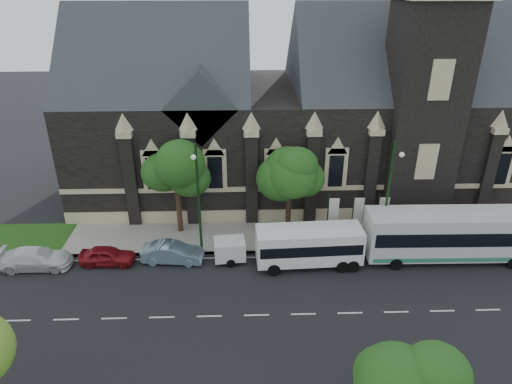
{
  "coord_description": "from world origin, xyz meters",
  "views": [
    {
      "loc": [
        -0.78,
        -22.49,
        19.69
      ],
      "look_at": [
        0.17,
        6.0,
        5.81
      ],
      "focal_mm": 31.81,
      "sensor_mm": 36.0,
      "label": 1
    }
  ],
  "objects_px": {
    "street_lamp_mid": "(198,195)",
    "banner_flag_left": "(331,213)",
    "street_lamp_near": "(389,192)",
    "banner_flag_right": "(381,212)",
    "shuttle_bus": "(309,244)",
    "box_trailer": "(230,249)",
    "tree_walk_right": "(292,166)",
    "car_far_red": "(107,256)",
    "tour_coach": "(456,234)",
    "banner_flag_center": "(356,213)",
    "tree_park_east": "(414,379)",
    "tree_walk_left": "(179,168)",
    "sedan": "(173,253)",
    "car_far_white": "(36,258)"
  },
  "relations": [
    {
      "from": "street_lamp_mid",
      "to": "banner_flag_left",
      "type": "relative_size",
      "value": 2.25
    },
    {
      "from": "street_lamp_near",
      "to": "banner_flag_right",
      "type": "height_order",
      "value": "street_lamp_near"
    },
    {
      "from": "shuttle_bus",
      "to": "box_trailer",
      "type": "height_order",
      "value": "shuttle_bus"
    },
    {
      "from": "tree_walk_right",
      "to": "car_far_red",
      "type": "relative_size",
      "value": 1.92
    },
    {
      "from": "street_lamp_near",
      "to": "tour_coach",
      "type": "height_order",
      "value": "street_lamp_near"
    },
    {
      "from": "tour_coach",
      "to": "banner_flag_center",
      "type": "bearing_deg",
      "value": 156.5
    },
    {
      "from": "tree_park_east",
      "to": "banner_flag_left",
      "type": "height_order",
      "value": "tree_park_east"
    },
    {
      "from": "tree_walk_right",
      "to": "street_lamp_mid",
      "type": "bearing_deg",
      "value": -153.35
    },
    {
      "from": "banner_flag_left",
      "to": "car_far_red",
      "type": "bearing_deg",
      "value": -170.31
    },
    {
      "from": "car_far_red",
      "to": "tour_coach",
      "type": "bearing_deg",
      "value": -88.09
    },
    {
      "from": "tree_park_east",
      "to": "banner_flag_left",
      "type": "distance_m",
      "value": 18.46
    },
    {
      "from": "tree_walk_left",
      "to": "banner_flag_left",
      "type": "xyz_separation_m",
      "value": [
        12.08,
        -1.7,
        -3.35
      ]
    },
    {
      "from": "street_lamp_near",
      "to": "box_trailer",
      "type": "relative_size",
      "value": 2.66
    },
    {
      "from": "tree_park_east",
      "to": "street_lamp_mid",
      "type": "distance_m",
      "value": 19.32
    },
    {
      "from": "street_lamp_near",
      "to": "street_lamp_mid",
      "type": "height_order",
      "value": "same"
    },
    {
      "from": "street_lamp_near",
      "to": "car_far_red",
      "type": "xyz_separation_m",
      "value": [
        -20.9,
        -1.03,
        -4.42
      ]
    },
    {
      "from": "banner_flag_center",
      "to": "shuttle_bus",
      "type": "xyz_separation_m",
      "value": [
        -4.23,
        -3.49,
        -0.67
      ]
    },
    {
      "from": "tree_park_east",
      "to": "box_trailer",
      "type": "distance_m",
      "value": 17.79
    },
    {
      "from": "tree_park_east",
      "to": "banner_flag_right",
      "type": "xyz_separation_m",
      "value": [
        4.11,
        18.32,
        -2.24
      ]
    },
    {
      "from": "street_lamp_mid",
      "to": "banner_flag_center",
      "type": "relative_size",
      "value": 2.25
    },
    {
      "from": "tour_coach",
      "to": "shuttle_bus",
      "type": "distance_m",
      "value": 11.03
    },
    {
      "from": "tour_coach",
      "to": "sedan",
      "type": "distance_m",
      "value": 21.2
    },
    {
      "from": "tree_walk_left",
      "to": "car_far_white",
      "type": "relative_size",
      "value": 1.47
    },
    {
      "from": "street_lamp_mid",
      "to": "tour_coach",
      "type": "xyz_separation_m",
      "value": [
        19.08,
        -1.16,
        -3.0
      ]
    },
    {
      "from": "street_lamp_near",
      "to": "car_far_white",
      "type": "height_order",
      "value": "street_lamp_near"
    },
    {
      "from": "tree_walk_left",
      "to": "banner_flag_left",
      "type": "distance_m",
      "value": 12.66
    },
    {
      "from": "tree_walk_right",
      "to": "tour_coach",
      "type": "distance_m",
      "value": 13.32
    },
    {
      "from": "shuttle_bus",
      "to": "car_far_white",
      "type": "bearing_deg",
      "value": 176.62
    },
    {
      "from": "box_trailer",
      "to": "tree_park_east",
      "type": "bearing_deg",
      "value": -68.21
    },
    {
      "from": "street_lamp_mid",
      "to": "car_far_white",
      "type": "distance_m",
      "value": 12.87
    },
    {
      "from": "street_lamp_near",
      "to": "car_far_white",
      "type": "bearing_deg",
      "value": -177.12
    },
    {
      "from": "street_lamp_mid",
      "to": "tree_park_east",
      "type": "bearing_deg",
      "value": -58.21
    },
    {
      "from": "tree_walk_right",
      "to": "street_lamp_near",
      "type": "height_order",
      "value": "street_lamp_near"
    },
    {
      "from": "street_lamp_mid",
      "to": "tour_coach",
      "type": "bearing_deg",
      "value": -3.49
    },
    {
      "from": "shuttle_bus",
      "to": "car_far_white",
      "type": "height_order",
      "value": "shuttle_bus"
    },
    {
      "from": "tree_walk_right",
      "to": "street_lamp_near",
      "type": "xyz_separation_m",
      "value": [
        6.79,
        -3.62,
        -0.71
      ]
    },
    {
      "from": "box_trailer",
      "to": "car_far_white",
      "type": "height_order",
      "value": "box_trailer"
    },
    {
      "from": "banner_flag_left",
      "to": "sedan",
      "type": "xyz_separation_m",
      "value": [
        -12.36,
        -2.8,
        -1.63
      ]
    },
    {
      "from": "banner_flag_left",
      "to": "box_trailer",
      "type": "bearing_deg",
      "value": -160.66
    },
    {
      "from": "box_trailer",
      "to": "car_far_red",
      "type": "relative_size",
      "value": 0.83
    },
    {
      "from": "banner_flag_right",
      "to": "car_far_white",
      "type": "relative_size",
      "value": 0.77
    },
    {
      "from": "car_far_red",
      "to": "car_far_white",
      "type": "xyz_separation_m",
      "value": [
        -5.14,
        -0.28,
        0.06
      ]
    },
    {
      "from": "tree_walk_right",
      "to": "banner_flag_right",
      "type": "height_order",
      "value": "tree_walk_right"
    },
    {
      "from": "street_lamp_mid",
      "to": "banner_flag_center",
      "type": "height_order",
      "value": "street_lamp_mid"
    },
    {
      "from": "tour_coach",
      "to": "box_trailer",
      "type": "height_order",
      "value": "tour_coach"
    },
    {
      "from": "street_lamp_near",
      "to": "car_far_white",
      "type": "relative_size",
      "value": 1.73
    },
    {
      "from": "street_lamp_mid",
      "to": "banner_flag_right",
      "type": "height_order",
      "value": "street_lamp_mid"
    },
    {
      "from": "street_lamp_near",
      "to": "banner_flag_center",
      "type": "distance_m",
      "value": 3.74
    },
    {
      "from": "tree_walk_left",
      "to": "street_lamp_near",
      "type": "height_order",
      "value": "street_lamp_near"
    },
    {
      "from": "tree_park_east",
      "to": "banner_flag_left",
      "type": "bearing_deg",
      "value": 89.65
    }
  ]
}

